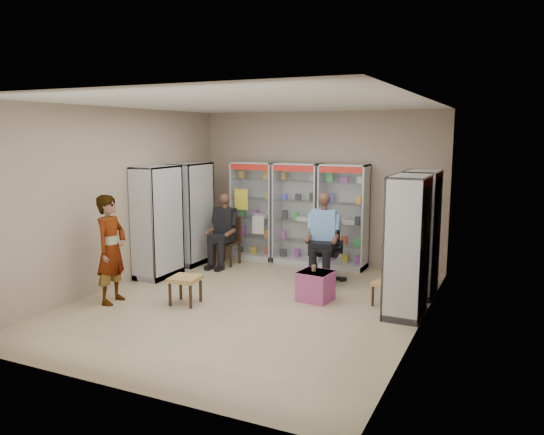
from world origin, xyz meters
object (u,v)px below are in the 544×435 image
at_px(woven_stool_a, 386,294).
at_px(standing_man, 111,249).
at_px(seated_shopkeeper, 324,240).
at_px(cabinet_right_far, 421,233).
at_px(cabinet_back_mid, 297,213).
at_px(office_chair, 325,248).
at_px(cabinet_back_left, 255,211).
at_px(cabinet_right_near, 407,246).
at_px(woven_stool_b, 185,290).
at_px(cabinet_left_far, 192,214).
at_px(cabinet_left_near, 157,222).
at_px(cabinet_back_right, 343,217).
at_px(pink_trunk, 316,286).
at_px(wooden_chair, 227,241).

bearing_deg(woven_stool_a, standing_man, -157.44).
bearing_deg(seated_shopkeeper, cabinet_right_far, -11.99).
relative_size(cabinet_back_mid, office_chair, 1.73).
relative_size(cabinet_back_left, woven_stool_a, 5.45).
xyz_separation_m(cabinet_right_near, woven_stool_b, (-3.12, -0.92, -0.79)).
distance_m(cabinet_left_far, cabinet_left_near, 1.10).
xyz_separation_m(cabinet_left_far, woven_stool_a, (4.13, -1.02, -0.82)).
bearing_deg(cabinet_back_right, pink_trunk, -83.63).
distance_m(office_chair, standing_man, 3.60).
bearing_deg(cabinet_left_near, cabinet_left_far, 180.00).
relative_size(cabinet_left_far, seated_shopkeeper, 1.36).
relative_size(cabinet_back_right, standing_man, 1.20).
bearing_deg(standing_man, woven_stool_b, -75.87).
relative_size(office_chair, seated_shopkeeper, 0.79).
bearing_deg(seated_shopkeeper, cabinet_left_far, 167.68).
xyz_separation_m(cabinet_back_right, pink_trunk, (0.24, -2.15, -0.77)).
bearing_deg(cabinet_left_near, cabinet_right_far, 101.41).
distance_m(cabinet_back_left, wooden_chair, 0.94).
height_order(cabinet_left_far, woven_stool_a, cabinet_left_far).
height_order(cabinet_back_right, cabinet_left_far, same).
bearing_deg(woven_stool_a, wooden_chair, 160.49).
distance_m(cabinet_left_far, woven_stool_a, 4.33).
distance_m(cabinet_back_right, office_chair, 1.10).
distance_m(cabinet_back_mid, cabinet_left_near, 2.77).
xyz_separation_m(cabinet_left_far, cabinet_left_near, (0.00, -1.10, 0.00)).
bearing_deg(cabinet_right_near, cabinet_right_far, 0.00).
distance_m(cabinet_right_near, woven_stool_b, 3.35).
bearing_deg(cabinet_left_near, standing_man, 10.42).
distance_m(cabinet_back_right, cabinet_left_near, 3.48).
bearing_deg(cabinet_right_near, cabinet_left_far, 73.75).
distance_m(cabinet_right_near, seated_shopkeeper, 2.04).
xyz_separation_m(cabinet_left_near, pink_trunk, (3.07, -0.12, -0.77)).
bearing_deg(wooden_chair, office_chair, -7.53).
bearing_deg(cabinet_right_far, wooden_chair, 83.96).
relative_size(cabinet_right_far, cabinet_right_near, 1.00).
height_order(cabinet_left_near, office_chair, cabinet_left_near).
relative_size(cabinet_back_mid, wooden_chair, 2.13).
height_order(cabinet_back_left, cabinet_back_mid, same).
height_order(cabinet_right_far, seated_shopkeeper, cabinet_right_far).
xyz_separation_m(cabinet_back_right, wooden_chair, (-2.15, -0.73, -0.53)).
height_order(cabinet_right_far, office_chair, cabinet_right_far).
distance_m(cabinet_back_right, wooden_chair, 2.33).
height_order(woven_stool_a, woven_stool_b, woven_stool_b).
relative_size(cabinet_left_near, standing_man, 1.20).
height_order(cabinet_right_far, cabinet_left_near, same).
xyz_separation_m(cabinet_right_near, cabinet_left_far, (-4.46, 1.30, 0.00)).
relative_size(cabinet_left_near, office_chair, 1.73).
bearing_deg(cabinet_right_near, cabinet_left_near, 87.43).
relative_size(wooden_chair, standing_man, 0.56).
height_order(cabinet_back_left, seated_shopkeeper, cabinet_back_left).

